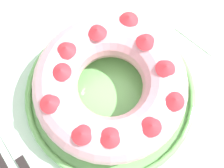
% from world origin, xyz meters
% --- Properties ---
extents(ground_plane, '(8.00, 8.00, 0.00)m').
position_xyz_m(ground_plane, '(0.00, 0.00, 0.00)').
color(ground_plane, gray).
extents(dining_table, '(1.54, 0.99, 0.73)m').
position_xyz_m(dining_table, '(0.00, 0.00, 0.65)').
color(dining_table, silver).
rests_on(dining_table, ground_plane).
extents(serving_dish, '(0.35, 0.35, 0.02)m').
position_xyz_m(serving_dish, '(0.00, 0.04, 0.74)').
color(serving_dish, '#6BB760').
rests_on(serving_dish, dining_table).
extents(bundt_cake, '(0.29, 0.29, 0.10)m').
position_xyz_m(bundt_cake, '(0.00, 0.04, 0.80)').
color(bundt_cake, '#E09EAD').
rests_on(bundt_cake, serving_dish).
extents(fork, '(0.02, 0.21, 0.01)m').
position_xyz_m(fork, '(-0.25, 0.04, 0.73)').
color(fork, black).
rests_on(fork, dining_table).
extents(cake_knife, '(0.02, 0.18, 0.01)m').
position_xyz_m(cake_knife, '(-0.22, 0.03, 0.73)').
color(cake_knife, black).
rests_on(cake_knife, dining_table).
extents(napkin, '(0.16, 0.13, 0.00)m').
position_xyz_m(napkin, '(0.29, 0.05, 0.73)').
color(napkin, white).
rests_on(napkin, dining_table).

